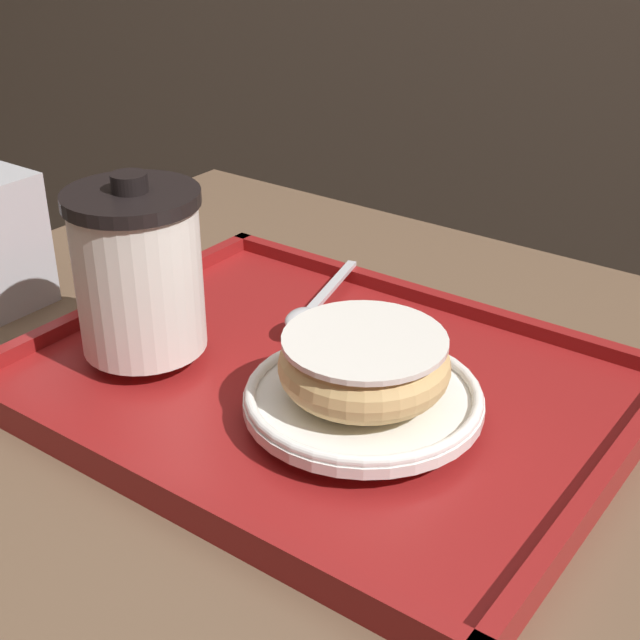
# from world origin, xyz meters

# --- Properties ---
(cafe_table) EXTENTS (0.92, 0.69, 0.74)m
(cafe_table) POSITION_xyz_m (0.00, 0.00, 0.57)
(cafe_table) COLOR brown
(cafe_table) RESTS_ON ground_plane
(serving_tray) EXTENTS (0.44, 0.33, 0.02)m
(serving_tray) POSITION_xyz_m (-0.03, -0.01, 0.74)
(serving_tray) COLOR maroon
(serving_tray) RESTS_ON cafe_table
(coffee_cup_front) EXTENTS (0.10, 0.10, 0.14)m
(coffee_cup_front) POSITION_xyz_m (-0.16, -0.06, 0.82)
(coffee_cup_front) COLOR white
(coffee_cup_front) RESTS_ON serving_tray
(plate_with_chocolate_donut) EXTENTS (0.16, 0.16, 0.01)m
(plate_with_chocolate_donut) POSITION_xyz_m (0.02, -0.03, 0.77)
(plate_with_chocolate_donut) COLOR white
(plate_with_chocolate_donut) RESTS_ON serving_tray
(donut_chocolate_glazed) EXTENTS (0.12, 0.12, 0.04)m
(donut_chocolate_glazed) POSITION_xyz_m (0.02, -0.03, 0.79)
(donut_chocolate_glazed) COLOR #DBB270
(donut_chocolate_glazed) RESTS_ON plate_with_chocolate_donut
(spoon) EXTENTS (0.05, 0.14, 0.01)m
(spoon) POSITION_xyz_m (-0.09, 0.06, 0.77)
(spoon) COLOR silver
(spoon) RESTS_ON serving_tray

